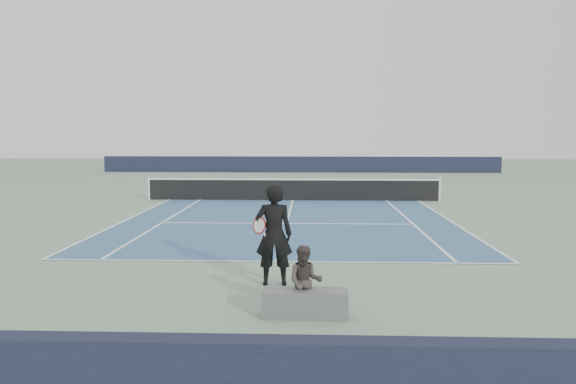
{
  "coord_description": "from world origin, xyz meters",
  "views": [
    {
      "loc": [
        0.77,
        -24.51,
        2.95
      ],
      "look_at": [
        0.07,
        -6.9,
        1.1
      ],
      "focal_mm": 35.0,
      "sensor_mm": 36.0,
      "label": 1
    }
  ],
  "objects_px": {
    "tennis_net": "(293,189)",
    "tennis_ball": "(288,292)",
    "spectator_bench": "(305,292)",
    "tennis_player": "(274,235)"
  },
  "relations": [
    {
      "from": "tennis_player",
      "to": "tennis_ball",
      "type": "bearing_deg",
      "value": -63.34
    },
    {
      "from": "tennis_net",
      "to": "spectator_bench",
      "type": "height_order",
      "value": "spectator_bench"
    },
    {
      "from": "tennis_net",
      "to": "tennis_player",
      "type": "xyz_separation_m",
      "value": [
        0.07,
        -13.79,
        0.49
      ]
    },
    {
      "from": "tennis_net",
      "to": "tennis_ball",
      "type": "height_order",
      "value": "tennis_net"
    },
    {
      "from": "spectator_bench",
      "to": "tennis_net",
      "type": "bearing_deg",
      "value": 92.53
    },
    {
      "from": "tennis_ball",
      "to": "spectator_bench",
      "type": "bearing_deg",
      "value": -75.93
    },
    {
      "from": "tennis_player",
      "to": "tennis_ball",
      "type": "height_order",
      "value": "tennis_player"
    },
    {
      "from": "tennis_net",
      "to": "tennis_ball",
      "type": "distance_m",
      "value": 14.41
    },
    {
      "from": "tennis_net",
      "to": "tennis_ball",
      "type": "xyz_separation_m",
      "value": [
        0.37,
        -14.4,
        -0.47
      ]
    },
    {
      "from": "tennis_net",
      "to": "tennis_player",
      "type": "height_order",
      "value": "tennis_player"
    }
  ]
}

